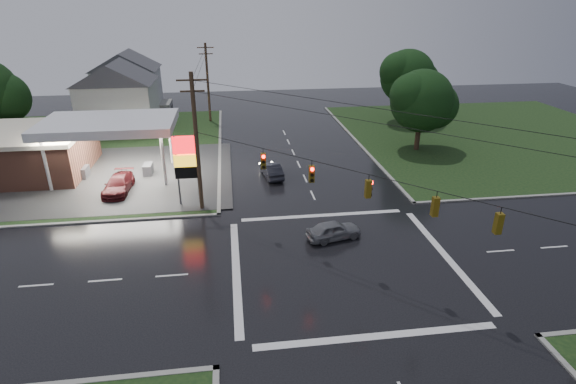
{
  "coord_description": "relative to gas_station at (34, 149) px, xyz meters",
  "views": [
    {
      "loc": [
        -6.95,
        -24.35,
        15.93
      ],
      "look_at": [
        -2.98,
        5.14,
        3.0
      ],
      "focal_mm": 28.0,
      "sensor_mm": 36.0,
      "label": 1
    }
  ],
  "objects": [
    {
      "name": "tree_ne_near",
      "position": [
        39.82,
        2.29,
        3.01
      ],
      "size": [
        7.99,
        6.8,
        8.98
      ],
      "color": "black",
      "rests_on": "ground"
    },
    {
      "name": "car_pump",
      "position": [
        8.72,
        -5.7,
        -1.82
      ],
      "size": [
        2.3,
        5.12,
        1.46
      ],
      "primitive_type": "imported",
      "rotation": [
        0.0,
        0.0,
        -0.05
      ],
      "color": "#4E1114",
      "rests_on": "ground"
    },
    {
      "name": "grass_nw",
      "position": [
        -0.32,
        6.3,
        -2.51
      ],
      "size": [
        36.0,
        36.0,
        0.08
      ],
      "primitive_type": "cube",
      "color": "black",
      "rests_on": "ground"
    },
    {
      "name": "gas_station",
      "position": [
        0.0,
        0.0,
        0.0
      ],
      "size": [
        26.2,
        18.0,
        5.6
      ],
      "color": "#2D2D2D",
      "rests_on": "ground"
    },
    {
      "name": "traffic_signals",
      "position": [
        25.69,
        -19.72,
        3.93
      ],
      "size": [
        26.87,
        26.87,
        1.47
      ],
      "color": "black",
      "rests_on": "ground"
    },
    {
      "name": "car_crossing",
      "position": [
        25.72,
        -16.46,
        -1.88
      ],
      "size": [
        4.2,
        2.45,
        1.34
      ],
      "primitive_type": "imported",
      "rotation": [
        0.0,
        0.0,
        1.8
      ],
      "color": "slate",
      "rests_on": "ground"
    },
    {
      "name": "utility_pole_n",
      "position": [
        16.18,
        18.3,
        2.92
      ],
      "size": [
        2.2,
        0.32,
        10.5
      ],
      "color": "#382619",
      "rests_on": "ground"
    },
    {
      "name": "house_far",
      "position": [
        3.73,
        28.3,
        1.86
      ],
      "size": [
        11.05,
        8.48,
        8.6
      ],
      "color": "silver",
      "rests_on": "ground"
    },
    {
      "name": "utility_pole_nw",
      "position": [
        16.18,
        -10.2,
        3.17
      ],
      "size": [
        2.2,
        0.32,
        11.0
      ],
      "color": "#382619",
      "rests_on": "ground"
    },
    {
      "name": "house_near",
      "position": [
        4.73,
        16.3,
        1.86
      ],
      "size": [
        11.05,
        8.48,
        8.6
      ],
      "color": "silver",
      "rests_on": "ground"
    },
    {
      "name": "grass_ne",
      "position": [
        51.68,
        6.3,
        -2.51
      ],
      "size": [
        36.0,
        36.0,
        0.08
      ],
      "primitive_type": "cube",
      "color": "black",
      "rests_on": "ground"
    },
    {
      "name": "pylon_sign",
      "position": [
        15.18,
        -9.2,
        1.46
      ],
      "size": [
        2.0,
        0.35,
        6.0
      ],
      "color": "#59595E",
      "rests_on": "ground"
    },
    {
      "name": "car_north",
      "position": [
        22.54,
        -3.87,
        -1.85
      ],
      "size": [
        2.08,
        4.39,
        1.39
      ],
      "primitive_type": "imported",
      "rotation": [
        0.0,
        0.0,
        3.29
      ],
      "color": "black",
      "rests_on": "ground"
    },
    {
      "name": "ground",
      "position": [
        25.68,
        -19.7,
        -2.55
      ],
      "size": [
        120.0,
        120.0,
        0.0
      ],
      "primitive_type": "plane",
      "color": "black",
      "rests_on": "ground"
    },
    {
      "name": "tree_ne_far",
      "position": [
        42.83,
        14.29,
        3.63
      ],
      "size": [
        8.46,
        7.2,
        9.8
      ],
      "color": "black",
      "rests_on": "ground"
    }
  ]
}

